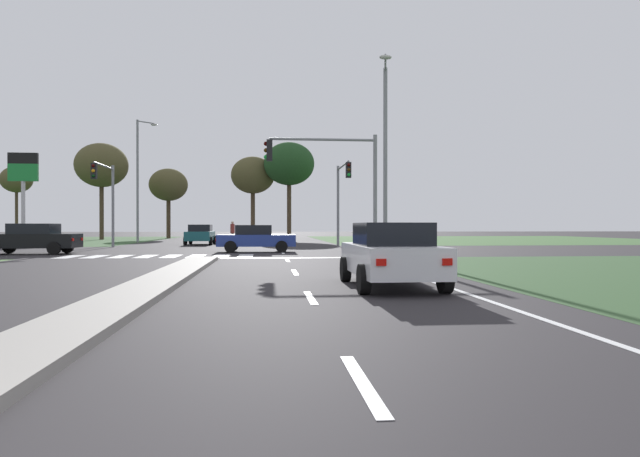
% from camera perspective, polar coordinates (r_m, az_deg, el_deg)
% --- Properties ---
extents(ground_plane, '(200.00, 200.00, 0.00)m').
position_cam_1_polar(ground_plane, '(31.80, -10.28, -2.31)').
color(ground_plane, '#282628').
extents(grass_verge_far_right, '(35.00, 35.00, 0.01)m').
position_cam_1_polar(grass_verge_far_right, '(60.66, 16.62, -1.07)').
color(grass_verge_far_right, '#385B2D').
rests_on(grass_verge_far_right, ground).
extents(median_island_near, '(1.20, 22.00, 0.14)m').
position_cam_1_polar(median_island_near, '(13.00, -17.25, -5.77)').
color(median_island_near, gray).
rests_on(median_island_near, ground).
extents(median_island_far, '(1.20, 36.00, 0.14)m').
position_cam_1_polar(median_island_far, '(56.74, -8.19, -1.09)').
color(median_island_far, '#ADA89E').
rests_on(median_island_far, ground).
extents(lane_dash_near, '(0.14, 2.00, 0.01)m').
position_cam_1_polar(lane_dash_near, '(5.28, 4.36, -15.48)').
color(lane_dash_near, silver).
rests_on(lane_dash_near, ground).
extents(lane_dash_second, '(0.14, 2.00, 0.01)m').
position_cam_1_polar(lane_dash_second, '(11.14, -1.00, -7.12)').
color(lane_dash_second, silver).
rests_on(lane_dash_second, ground).
extents(lane_dash_third, '(0.14, 2.00, 0.01)m').
position_cam_1_polar(lane_dash_third, '(17.09, -2.60, -4.52)').
color(lane_dash_third, silver).
rests_on(lane_dash_third, ground).
extents(lane_dash_fourth, '(0.14, 2.00, 0.01)m').
position_cam_1_polar(lane_dash_fourth, '(23.07, -3.36, -3.27)').
color(lane_dash_fourth, silver).
rests_on(lane_dash_fourth, ground).
extents(lane_dash_fifth, '(0.14, 2.00, 0.01)m').
position_cam_1_polar(lane_dash_fifth, '(29.06, -3.81, -2.54)').
color(lane_dash_fifth, silver).
rests_on(lane_dash_fifth, ground).
extents(edge_line_right, '(0.14, 24.00, 0.01)m').
position_cam_1_polar(edge_line_right, '(14.37, 11.64, -5.45)').
color(edge_line_right, silver).
rests_on(edge_line_right, ground).
extents(stop_bar_near, '(6.40, 0.50, 0.01)m').
position_cam_1_polar(stop_bar_near, '(24.73, -2.81, -3.03)').
color(stop_bar_near, silver).
rests_on(stop_bar_near, ground).
extents(crosswalk_bar_near, '(0.70, 2.80, 0.01)m').
position_cam_1_polar(crosswalk_bar_near, '(27.99, -24.37, -2.67)').
color(crosswalk_bar_near, silver).
rests_on(crosswalk_bar_near, ground).
extents(crosswalk_bar_second, '(0.70, 2.80, 0.01)m').
position_cam_1_polar(crosswalk_bar_second, '(27.64, -22.11, -2.70)').
color(crosswalk_bar_second, silver).
rests_on(crosswalk_bar_second, ground).
extents(crosswalk_bar_third, '(0.70, 2.80, 0.01)m').
position_cam_1_polar(crosswalk_bar_third, '(27.34, -19.80, -2.73)').
color(crosswalk_bar_third, silver).
rests_on(crosswalk_bar_third, ground).
extents(crosswalk_bar_fourth, '(0.70, 2.80, 0.01)m').
position_cam_1_polar(crosswalk_bar_fourth, '(27.08, -17.44, -2.76)').
color(crosswalk_bar_fourth, silver).
rests_on(crosswalk_bar_fourth, ground).
extents(crosswalk_bar_fifth, '(0.70, 2.80, 0.01)m').
position_cam_1_polar(crosswalk_bar_fifth, '(26.87, -15.03, -2.78)').
color(crosswalk_bar_fifth, silver).
rests_on(crosswalk_bar_fifth, ground).
extents(crosswalk_bar_sixth, '(0.70, 2.80, 0.01)m').
position_cam_1_polar(crosswalk_bar_sixth, '(26.70, -12.60, -2.79)').
color(crosswalk_bar_sixth, silver).
rests_on(crosswalk_bar_sixth, ground).
extents(crosswalk_bar_seventh, '(0.70, 2.80, 0.01)m').
position_cam_1_polar(crosswalk_bar_seventh, '(26.58, -10.13, -2.80)').
color(crosswalk_bar_seventh, silver).
rests_on(crosswalk_bar_seventh, ground).
extents(crosswalk_bar_eighth, '(0.70, 2.80, 0.01)m').
position_cam_1_polar(crosswalk_bar_eighth, '(26.52, -7.65, -2.81)').
color(crosswalk_bar_eighth, silver).
rests_on(crosswalk_bar_eighth, ground).
extents(car_white_near, '(1.97, 4.23, 1.51)m').
position_cam_1_polar(car_white_near, '(13.11, 7.29, -2.63)').
color(car_white_near, silver).
rests_on(car_white_near, ground).
extents(car_teal_second, '(2.05, 4.56, 1.52)m').
position_cam_1_polar(car_teal_second, '(43.03, -12.20, -0.59)').
color(car_teal_second, '#19565B').
rests_on(car_teal_second, ground).
extents(car_black_third, '(4.57, 2.04, 1.55)m').
position_cam_1_polar(car_black_third, '(31.64, -27.51, -0.91)').
color(car_black_third, black).
rests_on(car_black_third, ground).
extents(car_blue_fourth, '(4.26, 2.02, 1.47)m').
position_cam_1_polar(car_blue_fourth, '(30.50, -6.62, -0.99)').
color(car_blue_fourth, navy).
rests_on(car_blue_fourth, ground).
extents(traffic_signal_near_right, '(5.18, 0.32, 5.61)m').
position_cam_1_polar(traffic_signal_near_right, '(25.37, 1.48, 5.85)').
color(traffic_signal_near_right, gray).
rests_on(traffic_signal_near_right, ground).
extents(traffic_signal_far_left, '(0.32, 4.44, 5.47)m').
position_cam_1_polar(traffic_signal_far_left, '(38.12, -21.14, 3.77)').
color(traffic_signal_far_left, gray).
rests_on(traffic_signal_far_left, ground).
extents(traffic_signal_far_right, '(0.32, 5.26, 5.60)m').
position_cam_1_polar(traffic_signal_far_right, '(36.76, 2.25, 4.12)').
color(traffic_signal_far_right, gray).
rests_on(traffic_signal_far_right, ground).
extents(street_lamp_second, '(0.88, 2.56, 9.10)m').
position_cam_1_polar(street_lamp_second, '(27.09, 6.73, 8.11)').
color(street_lamp_second, gray).
rests_on(street_lamp_second, ground).
extents(street_lamp_third, '(1.56, 1.34, 10.53)m').
position_cam_1_polar(street_lamp_third, '(50.33, -18.11, 5.23)').
color(street_lamp_third, gray).
rests_on(street_lamp_third, ground).
extents(pedestrian_at_median, '(0.34, 0.34, 1.64)m').
position_cam_1_polar(pedestrian_at_median, '(44.43, -8.99, -0.11)').
color(pedestrian_at_median, '#9E8966').
rests_on(pedestrian_at_median, median_island_far).
extents(fuel_price_totem, '(1.80, 0.24, 6.06)m').
position_cam_1_polar(fuel_price_totem, '(39.97, -28.20, 4.56)').
color(fuel_price_totem, silver).
rests_on(fuel_price_totem, ground).
extents(treeline_near, '(3.22, 3.22, 7.65)m').
position_cam_1_polar(treeline_near, '(66.43, -28.74, 4.39)').
color(treeline_near, '#423323').
rests_on(treeline_near, ground).
extents(treeline_second, '(5.31, 5.31, 9.92)m').
position_cam_1_polar(treeline_second, '(61.60, -21.54, 6.04)').
color(treeline_second, '#423323').
rests_on(treeline_second, ground).
extents(treeline_third, '(4.32, 4.32, 7.92)m').
position_cam_1_polar(treeline_third, '(65.26, -15.31, 4.32)').
color(treeline_third, '#423323').
rests_on(treeline_third, ground).
extents(treeline_fourth, '(4.90, 4.90, 9.22)m').
position_cam_1_polar(treeline_fourth, '(63.14, -6.92, 5.42)').
color(treeline_fourth, '#423323').
rests_on(treeline_fourth, ground).
extents(treeline_fifth, '(5.56, 5.56, 10.61)m').
position_cam_1_polar(treeline_fifth, '(61.36, -3.20, 6.62)').
color(treeline_fifth, '#423323').
rests_on(treeline_fifth, ground).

